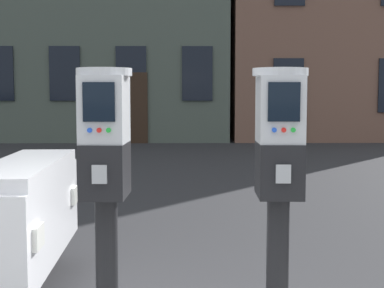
# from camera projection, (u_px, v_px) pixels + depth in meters

# --- Properties ---
(parking_meter_near_kerb) EXTENTS (0.22, 0.26, 1.42)m
(parking_meter_near_kerb) POSITION_uv_depth(u_px,v_px,m) (106.00, 181.00, 2.19)
(parking_meter_near_kerb) COLOR black
(parking_meter_near_kerb) RESTS_ON sidewalk_slab
(parking_meter_twin_adjacent) EXTENTS (0.22, 0.26, 1.42)m
(parking_meter_twin_adjacent) POSITION_uv_depth(u_px,v_px,m) (279.00, 181.00, 2.20)
(parking_meter_twin_adjacent) COLOR black
(parking_meter_twin_adjacent) RESTS_ON sidewalk_slab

